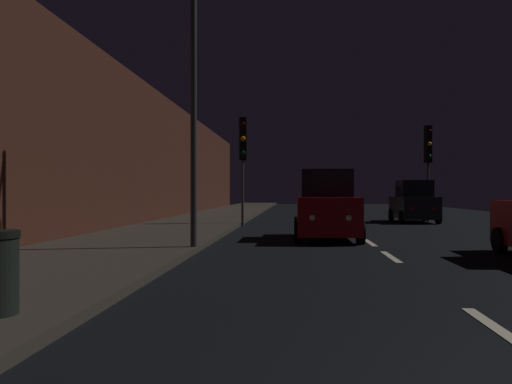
{
  "coord_description": "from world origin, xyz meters",
  "views": [
    {
      "loc": [
        -2.21,
        -2.96,
        1.5
      ],
      "look_at": [
        -3.7,
        17.21,
        1.52
      ],
      "focal_mm": 37.54,
      "sensor_mm": 36.0,
      "label": 1
    }
  ],
  "objects_px": {
    "car_distant_taillights": "(338,200)",
    "traffic_light_far_right": "(428,152)",
    "streetlamp_overhead": "(212,57)",
    "traffic_light_far_left": "(243,147)",
    "car_approaching_headlights": "(326,208)",
    "car_parked_right_far": "(414,203)"
  },
  "relations": [
    {
      "from": "traffic_light_far_right",
      "to": "car_distant_taillights",
      "type": "distance_m",
      "value": 13.81
    },
    {
      "from": "car_approaching_headlights",
      "to": "car_parked_right_far",
      "type": "xyz_separation_m",
      "value": [
        4.97,
        10.2,
        -0.05
      ]
    },
    {
      "from": "traffic_light_far_right",
      "to": "streetlamp_overhead",
      "type": "height_order",
      "value": "streetlamp_overhead"
    },
    {
      "from": "traffic_light_far_left",
      "to": "car_distant_taillights",
      "type": "height_order",
      "value": "traffic_light_far_left"
    },
    {
      "from": "traffic_light_far_right",
      "to": "car_parked_right_far",
      "type": "bearing_deg",
      "value": -76.69
    },
    {
      "from": "traffic_light_far_right",
      "to": "car_distant_taillights",
      "type": "xyz_separation_m",
      "value": [
        -3.54,
        13.07,
        -2.69
      ]
    },
    {
      "from": "traffic_light_far_right",
      "to": "streetlamp_overhead",
      "type": "bearing_deg",
      "value": -41.95
    },
    {
      "from": "car_distant_taillights",
      "to": "traffic_light_far_right",
      "type": "bearing_deg",
      "value": -164.85
    },
    {
      "from": "streetlamp_overhead",
      "to": "traffic_light_far_left",
      "type": "bearing_deg",
      "value": 91.36
    },
    {
      "from": "streetlamp_overhead",
      "to": "car_distant_taillights",
      "type": "relative_size",
      "value": 1.91
    },
    {
      "from": "traffic_light_far_left",
      "to": "car_approaching_headlights",
      "type": "relative_size",
      "value": 1.09
    },
    {
      "from": "traffic_light_far_right",
      "to": "car_approaching_headlights",
      "type": "distance_m",
      "value": 12.3
    },
    {
      "from": "traffic_light_far_left",
      "to": "car_parked_right_far",
      "type": "distance_m",
      "value": 9.49
    },
    {
      "from": "traffic_light_far_right",
      "to": "car_distant_taillights",
      "type": "relative_size",
      "value": 1.28
    },
    {
      "from": "car_approaching_headlights",
      "to": "car_distant_taillights",
      "type": "bearing_deg",
      "value": 174.6
    },
    {
      "from": "streetlamp_overhead",
      "to": "car_distant_taillights",
      "type": "distance_m",
      "value": 28.48
    },
    {
      "from": "car_approaching_headlights",
      "to": "traffic_light_far_right",
      "type": "bearing_deg",
      "value": 151.33
    },
    {
      "from": "traffic_light_far_right",
      "to": "car_parked_right_far",
      "type": "distance_m",
      "value": 2.76
    },
    {
      "from": "car_approaching_headlights",
      "to": "car_parked_right_far",
      "type": "bearing_deg",
      "value": 154.02
    },
    {
      "from": "traffic_light_far_right",
      "to": "car_approaching_headlights",
      "type": "relative_size",
      "value": 1.11
    },
    {
      "from": "car_approaching_headlights",
      "to": "car_parked_right_far",
      "type": "distance_m",
      "value": 11.34
    },
    {
      "from": "streetlamp_overhead",
      "to": "car_parked_right_far",
      "type": "xyz_separation_m",
      "value": [
        8.03,
        14.27,
        -3.91
      ]
    }
  ]
}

